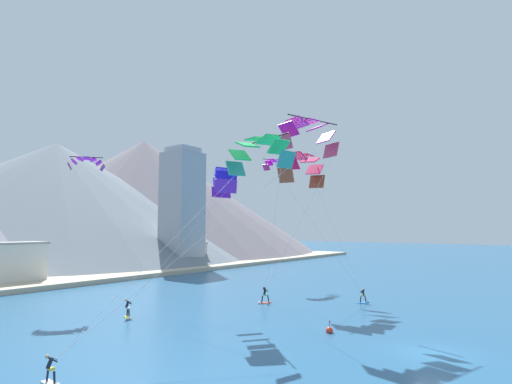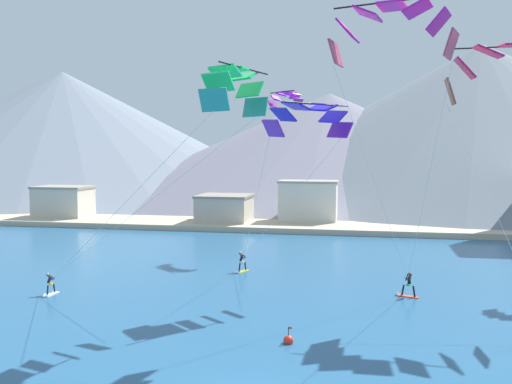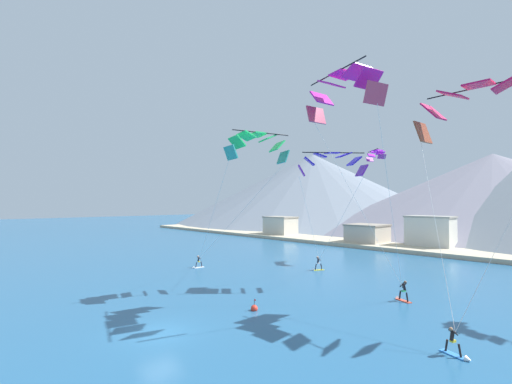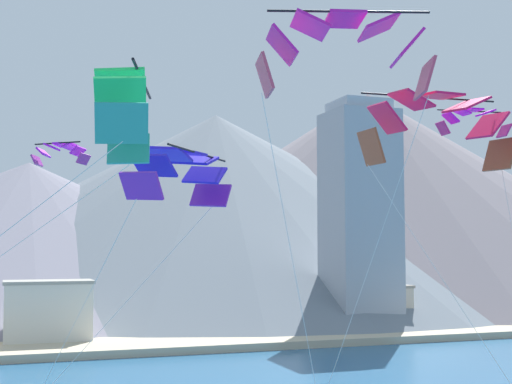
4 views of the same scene
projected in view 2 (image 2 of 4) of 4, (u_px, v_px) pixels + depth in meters
The scene contains 15 objects.
kitesurfer_near_lead at pixel (49, 289), 40.55m from camera, with size 0.60×1.76×1.64m.
kitesurfer_mid_center at pixel (406, 288), 40.25m from camera, with size 1.77×0.99×1.82m.
kitesurfer_far_left at pixel (241, 266), 48.20m from camera, with size 1.09×1.75×1.79m.
parafoil_kite_near_lead at pixel (234, 86), 34.22m from camera, with size 15.62×6.76×14.03m.
parafoil_kite_mid_center at pixel (392, 26), 32.83m from camera, with size 7.43×8.20×17.38m.
parafoil_kite_far_left at pixel (309, 116), 40.33m from camera, with size 9.13×9.13×12.41m.
parafoil_kite_distant_low_drift at pixel (285, 97), 57.97m from camera, with size 3.92×3.16×1.53m.
race_marker_buoy at pixel (288, 340), 30.58m from camera, with size 0.56×0.56×1.02m.
shoreline_strip at pixel (330, 227), 73.65m from camera, with size 180.00×10.00×0.70m, color #BCAD8E.
shore_building_harbour_front at pixel (225, 210), 77.27m from camera, with size 7.08×6.83×4.23m.
shore_building_promenade_mid at pixel (308, 203), 77.53m from camera, with size 8.01×4.56×6.14m.
shore_building_quay_west at pixel (63, 204), 82.28m from camera, with size 7.67×5.57×5.08m.
mountain_peak_west_ridge at pixel (329, 145), 125.15m from camera, with size 101.93×101.93×22.56m.
mountain_peak_central_summit at pixel (64, 132), 138.42m from camera, with size 114.01×114.01×29.04m.
mountain_peak_far_spur at pixel (480, 121), 122.42m from camera, with size 120.35×120.35×32.82m.
Camera 2 is at (4.82, -22.01, 10.41)m, focal length 40.00 mm.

